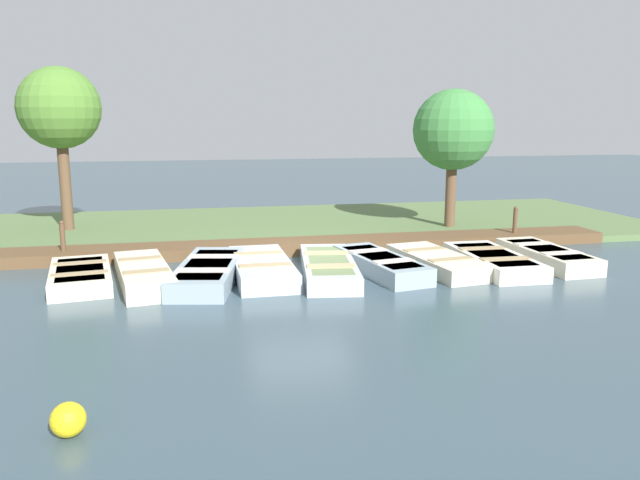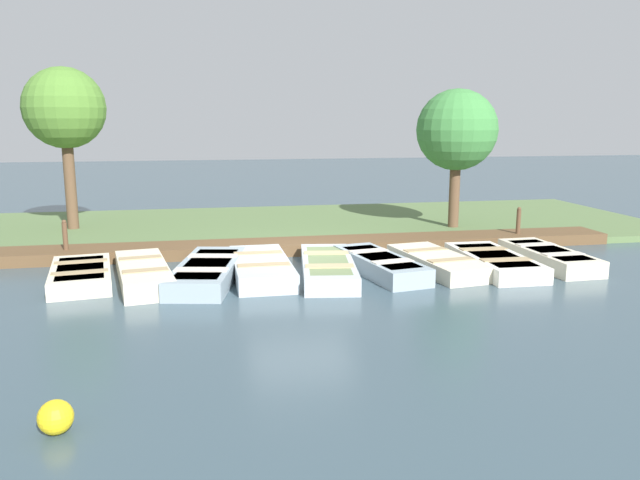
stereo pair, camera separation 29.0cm
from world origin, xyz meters
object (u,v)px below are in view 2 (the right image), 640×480
Objects in this scene: rowboat_0 at (81,275)px; rowboat_2 at (208,271)px; mooring_post_near at (65,241)px; park_tree_far_left at (65,110)px; rowboat_6 at (438,262)px; rowboat_4 at (328,267)px; rowboat_5 at (380,264)px; rowboat_3 at (261,267)px; mooring_post_far at (518,225)px; rowboat_7 at (494,261)px; park_tree_left at (457,131)px; rowboat_8 at (548,257)px; rowboat_1 at (143,273)px; buoy at (56,417)px.

rowboat_2 reaches higher than rowboat_0.
mooring_post_near is 0.21× the size of park_tree_far_left.
rowboat_2 is 1.14× the size of rowboat_6.
mooring_post_near is at bearing -114.71° from rowboat_6.
rowboat_6 is at bearing 99.43° from rowboat_4.
rowboat_4 is 1.20m from rowboat_5.
mooring_post_far reaches higher than rowboat_3.
park_tree_far_left is (-6.00, -1.26, 3.51)m from rowboat_0.
rowboat_5 reaches higher than rowboat_7.
rowboat_4 is (0.37, 5.27, 0.01)m from rowboat_0.
rowboat_4 is at bearing -46.79° from park_tree_left.
rowboat_0 is at bearing -92.90° from rowboat_3.
rowboat_2 is 0.74× the size of park_tree_far_left.
rowboat_8 is (-0.04, 5.37, 0.01)m from rowboat_4.
rowboat_4 reaches higher than rowboat_0.
rowboat_5 is at bearing 78.12° from rowboat_0.
rowboat_4 is 7.23m from park_tree_left.
rowboat_1 is 2.51m from rowboat_3.
rowboat_0 is at bearing -78.91° from mooring_post_far.
rowboat_1 is 3.30× the size of mooring_post_near.
rowboat_7 reaches higher than rowboat_0.
buoy is at bearing -55.62° from rowboat_6.
rowboat_4 is at bearing 45.70° from park_tree_far_left.
rowboat_8 reaches higher than rowboat_6.
mooring_post_far is (-2.56, 5.92, 0.33)m from rowboat_4.
rowboat_1 is at bearing 71.50° from rowboat_0.
rowboat_8 is 2.59m from mooring_post_far.
rowboat_6 is 0.65× the size of park_tree_far_left.
mooring_post_near is at bearing -79.62° from park_tree_left.
buoy is 13.40m from park_tree_far_left.
rowboat_1 is 0.95× the size of rowboat_2.
rowboat_4 is 3.50× the size of mooring_post_far.
rowboat_0 is at bearing 11.83° from park_tree_far_left.
rowboat_7 is 12.76m from park_tree_far_left.
rowboat_3 is 1.01× the size of rowboat_6.
rowboat_1 is 6.56m from rowboat_6.
mooring_post_far reaches higher than rowboat_6.
rowboat_7 is (0.27, 7.86, -0.02)m from rowboat_1.
rowboat_3 is 1.07× the size of rowboat_8.
rowboat_2 is at bearing 76.56° from rowboat_1.
rowboat_4 is 2.60m from rowboat_6.
rowboat_2 reaches higher than rowboat_5.
rowboat_0 is 5.28m from rowboat_4.
rowboat_2 is 6.51m from rowboat_7.
buoy reaches higher than rowboat_6.
rowboat_8 is 7.80× the size of buoy.
rowboat_3 is at bearing -89.95° from rowboat_4.
rowboat_2 is 2.62m from rowboat_4.
rowboat_0 is 11.30m from park_tree_left.
mooring_post_near is 9.10m from buoy.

